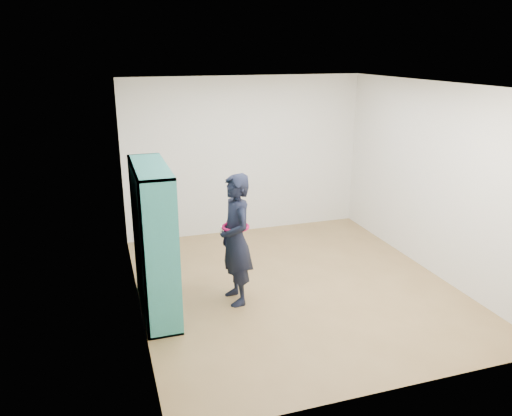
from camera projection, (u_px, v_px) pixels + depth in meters
name	position (u px, v px, depth m)	size (l,w,h in m)	color
floor	(294.00, 285.00, 6.62)	(4.50, 4.50, 0.00)	olive
ceiling	(299.00, 85.00, 5.83)	(4.50, 4.50, 0.00)	white
wall_left	(133.00, 206.00, 5.64)	(0.02, 4.50, 2.60)	silver
wall_right	(432.00, 179.00, 6.81)	(0.02, 4.50, 2.60)	silver
wall_back	(245.00, 156.00, 8.27)	(4.00, 0.02, 2.60)	silver
wall_front	(398.00, 261.00, 4.19)	(4.00, 0.02, 2.60)	silver
bookshelf	(152.00, 243.00, 5.74)	(0.39, 1.33, 1.78)	teal
person	(236.00, 240.00, 5.99)	(0.43, 0.62, 1.62)	black
smartphone	(222.00, 231.00, 5.97)	(0.02, 0.09, 0.12)	silver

